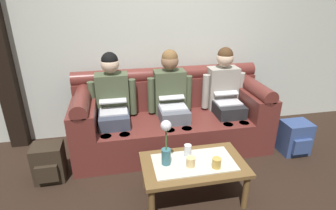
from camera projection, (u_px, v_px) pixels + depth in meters
ground_plane at (197, 208)px, 2.53m from camera, size 14.00×14.00×0.00m
back_wall_patterned at (163, 25)px, 3.49m from camera, size 6.00×0.12×2.90m
couch at (171, 118)px, 3.44m from camera, size 2.35×0.88×0.96m
person_left at (113, 101)px, 3.20m from camera, size 0.56×0.67×1.22m
person_middle at (171, 97)px, 3.32m from camera, size 0.56×0.67×1.22m
person_right at (225, 93)px, 3.45m from camera, size 0.56×0.67×1.22m
coffee_table at (193, 167)px, 2.55m from camera, size 0.96×0.57×0.40m
flower_vase at (166, 143)px, 2.41m from camera, size 0.10×0.10×0.44m
cup_near_left at (188, 151)px, 2.59m from camera, size 0.07×0.07×0.12m
cup_near_right at (191, 162)px, 2.45m from camera, size 0.08×0.08×0.09m
cup_far_center at (217, 163)px, 2.43m from camera, size 0.08×0.08×0.09m
backpack_left at (49, 163)px, 2.85m from camera, size 0.30×0.30×0.40m
backpack_right at (295, 138)px, 3.32m from camera, size 0.33×0.31×0.41m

